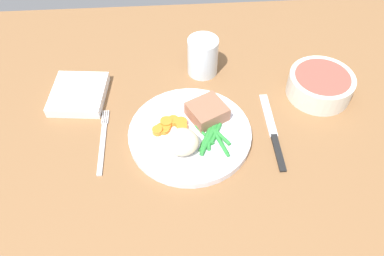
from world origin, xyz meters
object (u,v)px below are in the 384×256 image
object	(u,v)px
meat_portion	(207,111)
knife	(273,132)
water_glass	(203,58)
salad_bowl	(320,84)
fork	(103,141)
napkin	(79,94)
dinner_plate	(192,134)

from	to	relation	value
meat_portion	knife	size ratio (longest dim) A/B	0.34
water_glass	salad_bowl	xyz separation A→B (cm)	(25.23, -9.33, -0.97)
fork	water_glass	xyz separation A→B (cm)	(21.95, 19.99, 3.67)
meat_portion	salad_bowl	world-z (taller)	salad_bowl
napkin	meat_portion	bearing A→B (deg)	-17.81
water_glass	napkin	world-z (taller)	water_glass
dinner_plate	napkin	world-z (taller)	napkin
knife	water_glass	xyz separation A→B (cm)	(-12.85, 20.02, 3.67)
dinner_plate	salad_bowl	size ratio (longest dim) A/B	1.76
knife	napkin	world-z (taller)	napkin
fork	salad_bowl	size ratio (longest dim) A/B	1.17
dinner_plate	meat_portion	bearing A→B (deg)	49.40
napkin	fork	bearing A→B (deg)	-64.66
meat_portion	dinner_plate	bearing A→B (deg)	-130.60
dinner_plate	water_glass	xyz separation A→B (cm)	(3.84, 19.73, 3.07)
dinner_plate	knife	world-z (taller)	dinner_plate
meat_portion	fork	size ratio (longest dim) A/B	0.42
dinner_plate	fork	world-z (taller)	dinner_plate
dinner_plate	water_glass	size ratio (longest dim) A/B	2.77
knife	napkin	xyz separation A→B (cm)	(-40.99, 13.10, 0.93)
salad_bowl	napkin	size ratio (longest dim) A/B	1.14
fork	napkin	world-z (taller)	napkin
dinner_plate	knife	size ratio (longest dim) A/B	1.22
meat_portion	water_glass	size ratio (longest dim) A/B	0.78
fork	napkin	size ratio (longest dim) A/B	1.33
meat_portion	water_glass	distance (cm)	15.83
water_glass	salad_bowl	world-z (taller)	water_glass
water_glass	fork	bearing A→B (deg)	-137.67
water_glass	dinner_plate	bearing A→B (deg)	-101.01
meat_portion	napkin	distance (cm)	29.13
fork	salad_bowl	distance (cm)	48.45
water_glass	napkin	xyz separation A→B (cm)	(-28.14, -6.92, -2.74)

